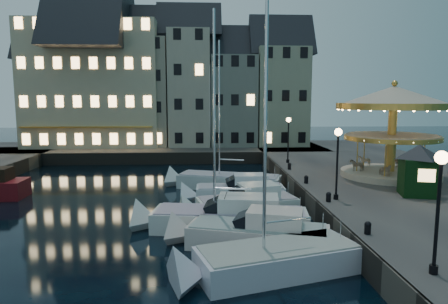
{
  "coord_description": "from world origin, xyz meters",
  "views": [
    {
      "loc": [
        -0.48,
        -21.38,
        7.14
      ],
      "look_at": [
        1.0,
        8.0,
        3.2
      ],
      "focal_mm": 32.0,
      "sensor_mm": 36.0,
      "label": 1
    }
  ],
  "objects": [
    {
      "name": "ground",
      "position": [
        0.0,
        0.0,
        0.0
      ],
      "size": [
        160.0,
        160.0,
        0.0
      ],
      "primitive_type": "plane",
      "color": "black",
      "rests_on": "ground"
    },
    {
      "name": "townhouse_nf",
      "position": [
        9.25,
        30.0,
        8.28
      ],
      "size": [
        6.82,
        8.0,
        13.8
      ],
      "color": "gray",
      "rests_on": "quay_north"
    },
    {
      "name": "townhouse_ne",
      "position": [
        3.2,
        30.0,
        7.78
      ],
      "size": [
        6.16,
        8.0,
        12.8
      ],
      "color": "slate",
      "rests_on": "quay_north"
    },
    {
      "name": "motorboat_a",
      "position": [
        1.99,
        -6.01,
        0.54
      ],
      "size": [
        7.81,
        4.58,
        13.01
      ],
      "color": "silver",
      "rests_on": "ground"
    },
    {
      "name": "townhouse_nd",
      "position": [
        -2.25,
        30.0,
        9.28
      ],
      "size": [
        5.5,
        8.0,
        15.8
      ],
      "color": "#ABA38F",
      "rests_on": "quay_north"
    },
    {
      "name": "motorboat_f",
      "position": [
        0.94,
        9.99,
        0.53
      ],
      "size": [
        9.1,
        4.97,
        12.2
      ],
      "color": "silver",
      "rests_on": "ground"
    },
    {
      "name": "bollard_d",
      "position": [
        6.6,
        11.0,
        1.6
      ],
      "size": [
        0.3,
        0.3,
        0.57
      ],
      "color": "black",
      "rests_on": "quay_east"
    },
    {
      "name": "streetlamp_a",
      "position": [
        7.2,
        -9.0,
        4.02
      ],
      "size": [
        0.44,
        0.44,
        4.17
      ],
      "color": "black",
      "rests_on": "quay_east"
    },
    {
      "name": "bollard_b",
      "position": [
        6.6,
        0.5,
        1.6
      ],
      "size": [
        0.3,
        0.3,
        0.57
      ],
      "color": "black",
      "rests_on": "quay_east"
    },
    {
      "name": "carousel",
      "position": [
        13.5,
        7.51,
        6.02
      ],
      "size": [
        8.19,
        8.19,
        7.17
      ],
      "color": "#C1A890",
      "rests_on": "quay_east"
    },
    {
      "name": "townhouse_na",
      "position": [
        -19.5,
        30.0,
        7.78
      ],
      "size": [
        5.5,
        8.0,
        12.8
      ],
      "color": "#A7A987",
      "rests_on": "quay_north"
    },
    {
      "name": "quaywall_e",
      "position": [
        6.0,
        6.0,
        0.65
      ],
      "size": [
        0.15,
        44.0,
        1.3
      ],
      "primitive_type": "cube",
      "color": "#47423A",
      "rests_on": "ground"
    },
    {
      "name": "townhouse_nc",
      "position": [
        -8.0,
        30.0,
        8.78
      ],
      "size": [
        6.82,
        8.0,
        14.8
      ],
      "color": "gray",
      "rests_on": "quay_north"
    },
    {
      "name": "quay_north",
      "position": [
        -8.0,
        28.0,
        0.65
      ],
      "size": [
        44.0,
        12.0,
        1.3
      ],
      "primitive_type": "cube",
      "color": "#474442",
      "rests_on": "ground"
    },
    {
      "name": "motorboat_c",
      "position": [
        0.51,
        -0.35,
        0.68
      ],
      "size": [
        9.49,
        3.69,
        12.55
      ],
      "color": "silver",
      "rests_on": "ground"
    },
    {
      "name": "motorboat_b",
      "position": [
        1.68,
        -2.98,
        0.64
      ],
      "size": [
        7.74,
        4.17,
        2.15
      ],
      "color": "beige",
      "rests_on": "ground"
    },
    {
      "name": "streetlamp_c",
      "position": [
        7.2,
        14.5,
        4.02
      ],
      "size": [
        0.44,
        0.44,
        4.17
      ],
      "color": "black",
      "rests_on": "quay_east"
    },
    {
      "name": "streetlamp_b",
      "position": [
        7.2,
        1.0,
        4.02
      ],
      "size": [
        0.44,
        0.44,
        4.17
      ],
      "color": "black",
      "rests_on": "quay_east"
    },
    {
      "name": "motorboat_d",
      "position": [
        1.73,
        2.24,
        0.64
      ],
      "size": [
        7.17,
        3.65,
        2.15
      ],
      "color": "silver",
      "rests_on": "ground"
    },
    {
      "name": "quaywall_n",
      "position": [
        -6.0,
        22.0,
        0.65
      ],
      "size": [
        48.0,
        0.15,
        1.3
      ],
      "primitive_type": "cube",
      "color": "#47423A",
      "rests_on": "ground"
    },
    {
      "name": "bollard_a",
      "position": [
        6.6,
        -5.0,
        1.6
      ],
      "size": [
        0.3,
        0.3,
        0.57
      ],
      "color": "black",
      "rests_on": "quay_east"
    },
    {
      "name": "hotel_corner",
      "position": [
        -14.0,
        30.0,
        9.78
      ],
      "size": [
        17.6,
        9.0,
        16.8
      ],
      "color": "#C4B996",
      "rests_on": "quay_north"
    },
    {
      "name": "bollard_c",
      "position": [
        6.6,
        5.5,
        1.6
      ],
      "size": [
        0.3,
        0.3,
        0.57
      ],
      "color": "black",
      "rests_on": "quay_east"
    },
    {
      "name": "motorboat_e",
      "position": [
        1.59,
        5.64,
        0.64
      ],
      "size": [
        7.12,
        2.1,
        2.15
      ],
      "color": "silver",
      "rests_on": "ground"
    },
    {
      "name": "townhouse_nb",
      "position": [
        -14.05,
        30.0,
        8.28
      ],
      "size": [
        6.16,
        8.0,
        13.8
      ],
      "color": "slate",
      "rests_on": "quay_north"
    },
    {
      "name": "ticket_kiosk",
      "position": [
        12.42,
        1.7,
        3.41
      ],
      "size": [
        3.02,
        3.02,
        3.54
      ],
      "color": "black",
      "rests_on": "quay_east"
    },
    {
      "name": "quay_east",
      "position": [
        14.0,
        6.0,
        0.65
      ],
      "size": [
        16.0,
        56.0,
        1.3
      ],
      "primitive_type": "cube",
      "color": "#474442",
      "rests_on": "ground"
    }
  ]
}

